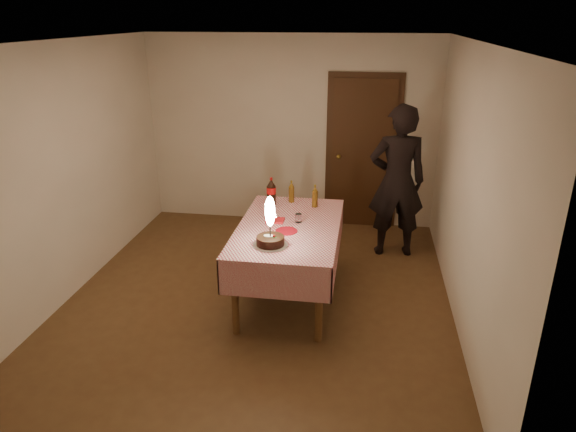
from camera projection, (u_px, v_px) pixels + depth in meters
The scene contains 12 objects.
ground at pixel (260, 297), 5.50m from camera, with size 4.00×4.50×0.01m, color brown.
room_shell at pixel (261, 144), 4.96m from camera, with size 4.04×4.54×2.62m.
dining_table at pixel (289, 235), 5.24m from camera, with size 1.02×1.72×0.82m.
birthday_cake at pixel (270, 233), 4.72m from camera, with size 0.33×0.33×0.48m.
red_plate at pixel (286, 231), 5.07m from camera, with size 0.22×0.22×0.01m, color #B30C1C.
red_cup at pixel (269, 219), 5.24m from camera, with size 0.08×0.08×0.10m, color red.
clear_cup at pixel (298, 218), 5.27m from camera, with size 0.07×0.07×0.09m, color silver.
napkin_stack at pixel (277, 220), 5.31m from camera, with size 0.15×0.15×0.02m, color #B1141A.
cola_bottle at pixel (271, 192), 5.72m from camera, with size 0.10×0.10×0.32m.
amber_bottle_left at pixel (291, 192), 5.81m from camera, with size 0.06×0.06×0.25m.
amber_bottle_right at pixel (315, 197), 5.67m from camera, with size 0.06×0.06×0.25m.
photographer at pixel (397, 182), 6.18m from camera, with size 0.74×0.54×1.88m.
Camera 1 is at (1.03, -4.69, 2.83)m, focal length 32.00 mm.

